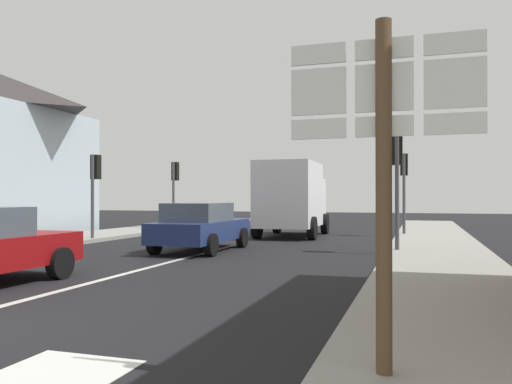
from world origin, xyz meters
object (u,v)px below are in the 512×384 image
object	(u,v)px
delivery_truck	(292,197)
traffic_light_far_right	(404,175)
traffic_light_near_right	(397,165)
traffic_light_far_left	(175,180)
traffic_light_near_left	(95,177)
sedan_far	(200,226)
route_sign_post	(384,158)

from	to	relation	value
delivery_truck	traffic_light_far_right	distance (m)	4.72
traffic_light_near_right	traffic_light_far_right	bearing A→B (deg)	90.00
traffic_light_near_right	traffic_light_far_left	distance (m)	13.13
delivery_truck	traffic_light_far_left	bearing A→B (deg)	162.73
traffic_light_near_left	traffic_light_far_left	world-z (taller)	traffic_light_far_left
traffic_light_near_left	traffic_light_near_right	distance (m)	10.87
sedan_far	traffic_light_near_left	size ratio (longest dim) A/B	1.31
traffic_light_near_left	delivery_truck	bearing A→B (deg)	35.62
sedan_far	route_sign_post	size ratio (longest dim) A/B	1.32
traffic_light_near_left	traffic_light_near_right	bearing A→B (deg)	-4.71
route_sign_post	traffic_light_far_left	xyz separation A→B (m)	(-11.16, 18.39, 0.48)
route_sign_post	traffic_light_far_right	size ratio (longest dim) A/B	0.93
traffic_light_far_left	route_sign_post	bearing A→B (deg)	-58.75
traffic_light_near_right	sedan_far	bearing A→B (deg)	-170.67
traffic_light_far_right	traffic_light_far_left	xyz separation A→B (m)	(-10.83, 0.71, -0.06)
route_sign_post	traffic_light_near_right	bearing A→B (deg)	91.74
route_sign_post	traffic_light_far_right	distance (m)	17.70
traffic_light_far_right	sedan_far	bearing A→B (deg)	-126.99
traffic_light_far_right	traffic_light_near_left	distance (m)	12.30
sedan_far	route_sign_post	distance (m)	11.79
traffic_light_near_left	traffic_light_near_right	size ratio (longest dim) A/B	0.92
traffic_light_near_right	traffic_light_far_left	size ratio (longest dim) A/B	1.04
sedan_far	traffic_light_near_right	world-z (taller)	traffic_light_near_right
traffic_light_far_right	traffic_light_near_left	size ratio (longest dim) A/B	1.07
sedan_far	delivery_truck	size ratio (longest dim) A/B	0.83
traffic_light_far_left	traffic_light_far_right	bearing A→B (deg)	-3.74
delivery_truck	traffic_light_far_left	distance (m)	6.72
delivery_truck	route_sign_post	xyz separation A→B (m)	(4.79, -16.41, 0.35)
traffic_light_far_left	traffic_light_near_left	bearing A→B (deg)	-90.00
delivery_truck	traffic_light_near_left	xyz separation A→B (m)	(-6.37, -4.56, 0.72)
traffic_light_far_right	route_sign_post	bearing A→B (deg)	-88.92
route_sign_post	traffic_light_near_right	size ratio (longest dim) A/B	0.92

